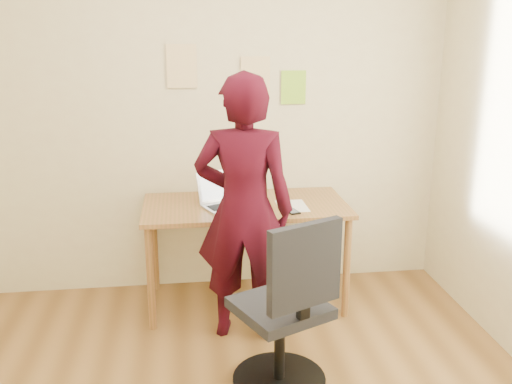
{
  "coord_description": "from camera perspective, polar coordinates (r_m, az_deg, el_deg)",
  "views": [
    {
      "loc": [
        -0.17,
        -2.34,
        1.92
      ],
      "look_at": [
        0.26,
        0.95,
        0.95
      ],
      "focal_mm": 40.0,
      "sensor_mm": 36.0,
      "label": 1
    }
  ],
  "objects": [
    {
      "name": "wall_note_right",
      "position": [
        4.18,
        3.77,
        10.4
      ],
      "size": [
        0.18,
        0.0,
        0.24
      ],
      "primitive_type": "cube",
      "color": "#92D12F",
      "rests_on": "room"
    },
    {
      "name": "paper_sheet",
      "position": [
        3.89,
        3.63,
        -1.4
      ],
      "size": [
        0.2,
        0.28,
        0.0
      ],
      "primitive_type": "cube",
      "rotation": [
        0.0,
        0.0,
        0.01
      ],
      "color": "white",
      "rests_on": "desk"
    },
    {
      "name": "desk",
      "position": [
        3.95,
        -1.07,
        -2.41
      ],
      "size": [
        1.4,
        0.7,
        0.74
      ],
      "color": "#905E31",
      "rests_on": "ground"
    },
    {
      "name": "wall_note_mid",
      "position": [
        4.13,
        -0.06,
        11.34
      ],
      "size": [
        0.21,
        0.0,
        0.3
      ],
      "primitive_type": "cube",
      "color": "#E7C78A",
      "rests_on": "room"
    },
    {
      "name": "phone",
      "position": [
        3.77,
        3.59,
        -1.91
      ],
      "size": [
        0.1,
        0.15,
        0.01
      ],
      "rotation": [
        0.0,
        0.0,
        0.3
      ],
      "color": "black",
      "rests_on": "desk"
    },
    {
      "name": "room",
      "position": [
        2.42,
        -3.12,
        2.62
      ],
      "size": [
        3.58,
        3.58,
        2.78
      ],
      "color": "brown",
      "rests_on": "ground"
    },
    {
      "name": "laptop",
      "position": [
        3.89,
        -3.21,
        -0.64
      ],
      "size": [
        0.39,
        0.37,
        0.22
      ],
      "rotation": [
        0.0,
        0.0,
        0.39
      ],
      "color": "silver",
      "rests_on": "desk"
    },
    {
      "name": "office_chair",
      "position": [
        3.1,
        3.11,
        -12.49
      ],
      "size": [
        0.58,
        0.59,
        1.0
      ],
      "rotation": [
        0.0,
        0.0,
        0.43
      ],
      "color": "black",
      "rests_on": "ground"
    },
    {
      "name": "person",
      "position": [
        3.48,
        -1.2,
        -1.8
      ],
      "size": [
        0.69,
        0.53,
        1.68
      ],
      "primitive_type": "imported",
      "rotation": [
        0.0,
        0.0,
        2.91
      ],
      "color": "#320611",
      "rests_on": "ground"
    },
    {
      "name": "wall_note_left",
      "position": [
        4.09,
        -7.44,
        12.37
      ],
      "size": [
        0.21,
        0.0,
        0.3
      ],
      "primitive_type": "cube",
      "color": "#E7C78A",
      "rests_on": "room"
    }
  ]
}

